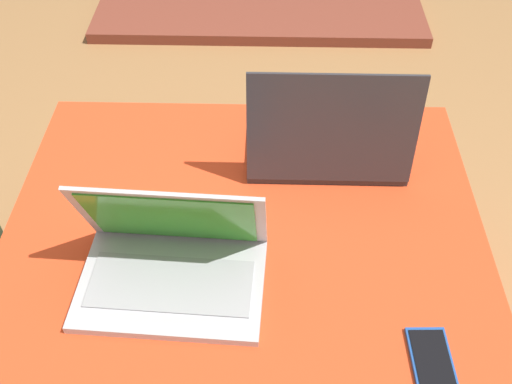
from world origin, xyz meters
TOP-DOWN VIEW (x-y plane):
  - ground_plane at (0.00, 0.00)m, footprint 14.00×14.00m
  - ottoman at (0.00, 0.00)m, footprint 0.96×0.81m
  - laptop_near at (-0.13, -0.12)m, footprint 0.35×0.24m
  - laptop_far at (0.17, 0.21)m, footprint 0.34×0.25m
  - cell_phone at (0.32, -0.30)m, footprint 0.07×0.15m
  - fireplace_hearth at (0.00, 1.59)m, footprint 1.40×0.50m

SIDE VIEW (x-z plane):
  - ground_plane at x=0.00m, z-range 0.00..0.00m
  - fireplace_hearth at x=0.00m, z-range 0.00..0.04m
  - ottoman at x=0.00m, z-range 0.00..0.42m
  - cell_phone at x=0.32m, z-range 0.42..0.42m
  - laptop_near at x=-0.13m, z-range 0.35..0.57m
  - laptop_far at x=0.17m, z-range 0.34..0.60m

